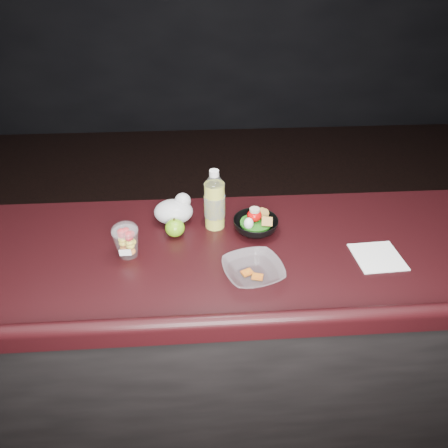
{
  "coord_description": "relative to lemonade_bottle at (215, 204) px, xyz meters",
  "views": [
    {
      "loc": [
        -0.06,
        -0.81,
        1.91
      ],
      "look_at": [
        0.01,
        0.34,
        1.1
      ],
      "focal_mm": 32.0,
      "sensor_mm": 36.0,
      "label": 1
    }
  ],
  "objects": [
    {
      "name": "counter",
      "position": [
        0.02,
        -0.15,
        -0.61
      ],
      "size": [
        4.06,
        0.71,
        1.02
      ],
      "color": "black",
      "rests_on": "ground"
    },
    {
      "name": "lemonade_bottle",
      "position": [
        0.0,
        0.0,
        0.0
      ],
      "size": [
        0.08,
        0.08,
        0.24
      ],
      "color": "gold",
      "rests_on": "counter"
    },
    {
      "name": "fruit_cup",
      "position": [
        -0.31,
        -0.16,
        -0.03
      ],
      "size": [
        0.09,
        0.09,
        0.13
      ],
      "color": "white",
      "rests_on": "counter"
    },
    {
      "name": "green_apple",
      "position": [
        -0.15,
        -0.05,
        -0.07
      ],
      "size": [
        0.07,
        0.07,
        0.08
      ],
      "color": "#4D890F",
      "rests_on": "counter"
    },
    {
      "name": "plastic_bag",
      "position": [
        -0.15,
        0.04,
        -0.05
      ],
      "size": [
        0.15,
        0.12,
        0.11
      ],
      "color": "silver",
      "rests_on": "counter"
    },
    {
      "name": "snack_bowl",
      "position": [
        0.15,
        -0.04,
        -0.07
      ],
      "size": [
        0.21,
        0.21,
        0.09
      ],
      "rotation": [
        0.0,
        0.0,
        -0.26
      ],
      "color": "black",
      "rests_on": "counter"
    },
    {
      "name": "takeout_bowl",
      "position": [
        0.11,
        -0.3,
        -0.08
      ],
      "size": [
        0.23,
        0.23,
        0.05
      ],
      "rotation": [
        0.0,
        0.0,
        0.24
      ],
      "color": "silver",
      "rests_on": "counter"
    },
    {
      "name": "paper_napkin",
      "position": [
        0.56,
        -0.23,
        -0.1
      ],
      "size": [
        0.17,
        0.17,
        0.0
      ],
      "primitive_type": "cube",
      "rotation": [
        0.0,
        0.0,
        0.05
      ],
      "color": "white",
      "rests_on": "counter"
    }
  ]
}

